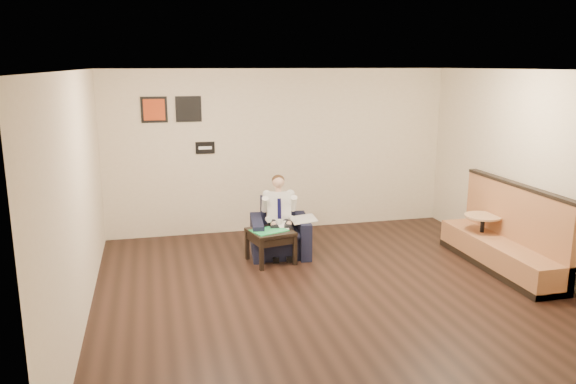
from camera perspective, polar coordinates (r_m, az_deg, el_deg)
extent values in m
plane|color=black|center=(7.35, 4.67, -10.14)|extent=(6.00, 6.00, 0.00)
cube|color=beige|center=(9.77, -0.78, 4.21)|extent=(6.00, 0.02, 2.80)
cube|color=beige|center=(4.31, 17.90, -7.67)|extent=(6.00, 0.02, 2.80)
cube|color=beige|center=(6.62, -20.53, -0.77)|extent=(0.02, 6.00, 2.80)
cube|color=beige|center=(8.38, 24.71, 1.58)|extent=(0.02, 6.00, 2.80)
cube|color=white|center=(6.77, 5.11, 12.24)|extent=(6.00, 6.00, 0.02)
cube|color=black|center=(9.53, -8.42, 4.47)|extent=(0.32, 0.02, 0.20)
cube|color=#BD3E17|center=(9.42, -13.44, 8.14)|extent=(0.42, 0.03, 0.42)
cube|color=black|center=(9.44, -10.07, 8.30)|extent=(0.42, 0.03, 0.42)
cube|color=black|center=(8.61, -0.83, -3.65)|extent=(0.97, 0.97, 0.84)
cube|color=white|center=(8.39, -0.69, -3.41)|extent=(0.21, 0.28, 0.01)
cube|color=silver|center=(8.52, 1.59, -2.77)|extent=(0.40, 0.48, 0.01)
cube|color=black|center=(8.33, -1.77, -5.51)|extent=(0.71, 0.71, 0.49)
cube|color=#27C762|center=(8.22, -1.93, -3.92)|extent=(0.58, 0.50, 0.01)
cylinder|color=white|center=(8.43, -0.94, -3.16)|extent=(0.11, 0.11, 0.10)
cube|color=black|center=(8.42, -1.94, -3.51)|extent=(0.16, 0.08, 0.01)
cube|color=#A1663E|center=(8.53, 20.87, -3.39)|extent=(0.56, 2.36, 1.21)
cylinder|color=tan|center=(8.94, 19.06, -4.32)|extent=(0.70, 0.70, 0.67)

